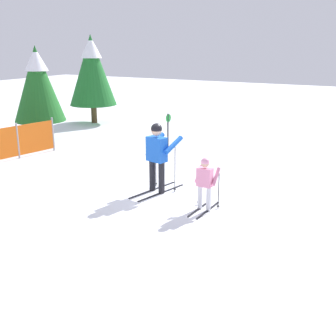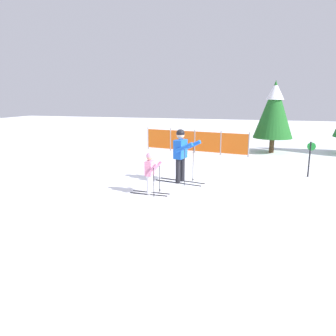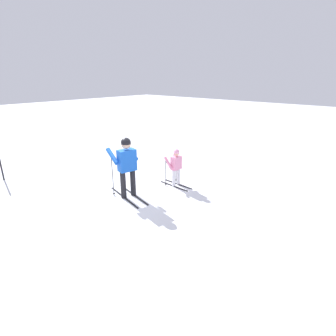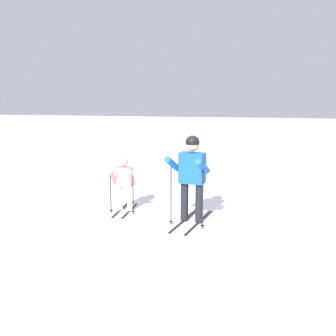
{
  "view_description": "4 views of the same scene",
  "coord_description": "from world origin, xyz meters",
  "views": [
    {
      "loc": [
        -8.68,
        -5.1,
        3.55
      ],
      "look_at": [
        -0.72,
        -0.72,
        0.85
      ],
      "focal_mm": 45.0,
      "sensor_mm": 36.0,
      "label": 1
    },
    {
      "loc": [
        2.34,
        -10.13,
        2.74
      ],
      "look_at": [
        -0.33,
        -0.95,
        0.64
      ],
      "focal_mm": 35.0,
      "sensor_mm": 36.0,
      "label": 2
    },
    {
      "loc": [
        -5.55,
        4.27,
        3.29
      ],
      "look_at": [
        -0.74,
        -1.17,
        0.72
      ],
      "focal_mm": 28.0,
      "sensor_mm": 36.0,
      "label": 3
    },
    {
      "loc": [
        7.81,
        0.76,
        2.63
      ],
      "look_at": [
        -0.51,
        -0.64,
        1.01
      ],
      "focal_mm": 45.0,
      "sensor_mm": 36.0,
      "label": 4
    }
  ],
  "objects": [
    {
      "name": "ground_plane",
      "position": [
        0.0,
        0.0,
        0.0
      ],
      "size": [
        60.0,
        60.0,
        0.0
      ],
      "primitive_type": "plane",
      "color": "white"
    },
    {
      "name": "trail_marker",
      "position": [
        3.93,
        1.84,
        0.77
      ],
      "size": [
        0.28,
        0.05,
        1.23
      ],
      "color": "black",
      "rests_on": "ground_plane"
    },
    {
      "name": "safety_fence",
      "position": [
        -0.86,
        5.62,
        0.57
      ],
      "size": [
        5.29,
        1.06,
        1.15
      ],
      "rotation": [
        0.0,
        0.0,
        -0.19
      ],
      "color": "gray",
      "rests_on": "ground_plane"
    },
    {
      "name": "skier_child",
      "position": [
        -0.66,
        -1.61,
        0.7
      ],
      "size": [
        1.13,
        0.56,
        1.19
      ],
      "rotation": [
        0.0,
        0.0,
        -0.03
      ],
      "color": "black",
      "rests_on": "ground_plane"
    },
    {
      "name": "skier_adult",
      "position": [
        -0.14,
        -0.11,
        1.04
      ],
      "size": [
        1.67,
        0.83,
        1.72
      ],
      "rotation": [
        0.0,
        0.0,
        -0.22
      ],
      "color": "black",
      "rests_on": "ground_plane"
    },
    {
      "name": "conifer_near",
      "position": [
        2.79,
        6.7,
        2.16
      ],
      "size": [
        1.88,
        1.88,
        3.49
      ],
      "color": "#4C3823",
      "rests_on": "ground_plane"
    }
  ]
}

